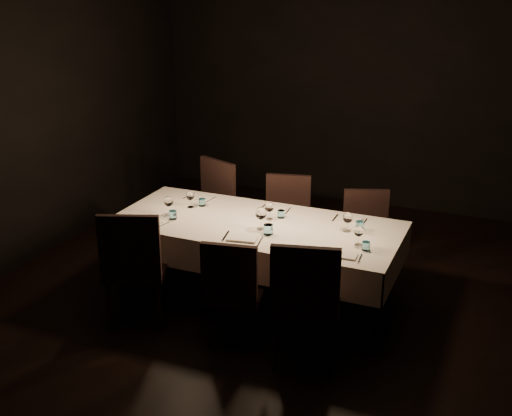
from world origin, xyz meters
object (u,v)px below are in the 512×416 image
at_px(dining_table, 256,231).
at_px(chair_far_left, 209,206).
at_px(chair_far_center, 287,218).
at_px(chair_near_right, 306,299).
at_px(chair_far_right, 366,232).
at_px(chair_near_center, 233,287).
at_px(chair_near_left, 134,263).

xyz_separation_m(dining_table, chair_far_left, (-0.84, 0.74, -0.13)).
bearing_deg(chair_far_center, dining_table, -102.41).
bearing_deg(chair_near_right, chair_far_right, -106.27).
bearing_deg(dining_table, chair_far_left, 138.70).
relative_size(chair_near_center, chair_far_center, 0.98).
height_order(dining_table, chair_far_center, chair_far_center).
bearing_deg(dining_table, chair_near_right, -47.30).
bearing_deg(chair_near_center, chair_far_right, -124.11).
xyz_separation_m(chair_near_right, chair_far_right, (0.06, 1.60, -0.07)).
bearing_deg(chair_far_center, chair_far_left, 171.76).
distance_m(chair_far_center, chair_far_right, 0.81).
relative_size(dining_table, chair_far_right, 2.82).
xyz_separation_m(chair_near_right, chair_far_left, (-1.58, 1.54, -0.01)).
height_order(chair_near_right, chair_far_right, chair_near_right).
relative_size(dining_table, chair_far_center, 2.69).
relative_size(dining_table, chair_far_left, 2.48).
height_order(dining_table, chair_far_left, chair_far_left).
distance_m(chair_near_left, chair_far_center, 1.75).
relative_size(chair_near_left, chair_far_left, 1.02).
distance_m(dining_table, chair_near_right, 1.10).
height_order(chair_near_left, chair_far_right, chair_near_left).
relative_size(chair_near_left, chair_far_right, 1.16).
xyz_separation_m(chair_near_center, chair_far_center, (-0.13, 1.55, 0.01)).
height_order(dining_table, chair_near_right, chair_near_right).
height_order(chair_near_right, chair_far_left, chair_near_right).
bearing_deg(chair_far_left, chair_near_right, -22.67).
distance_m(chair_near_center, chair_far_right, 1.69).
bearing_deg(chair_far_right, chair_far_center, 158.13).
xyz_separation_m(chair_near_left, chair_far_left, (-0.07, 1.51, -0.01)).
relative_size(chair_near_left, chair_far_center, 1.11).
distance_m(chair_near_left, chair_near_right, 1.51).
relative_size(chair_far_left, chair_far_right, 1.14).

